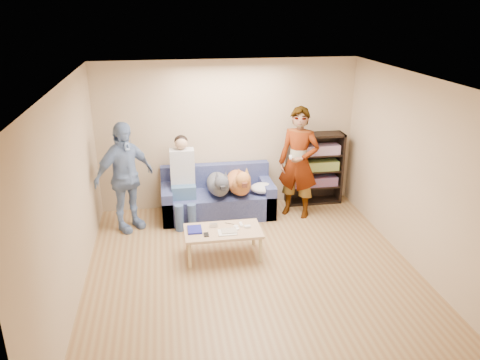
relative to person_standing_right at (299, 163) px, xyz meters
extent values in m
plane|color=olive|center=(-1.10, -1.84, -0.95)|extent=(5.00, 5.00, 0.00)
plane|color=white|center=(-1.10, -1.84, 1.65)|extent=(5.00, 5.00, 0.00)
plane|color=tan|center=(-1.10, 0.66, 0.35)|extent=(4.50, 0.00, 4.50)
plane|color=tan|center=(-1.10, -4.34, 0.35)|extent=(4.50, 0.00, 4.50)
plane|color=tan|center=(-3.35, -1.84, 0.35)|extent=(0.00, 5.00, 5.00)
plane|color=tan|center=(1.15, -1.84, 0.35)|extent=(0.00, 5.00, 5.00)
ellipsoid|color=#B7B8BC|center=(-0.58, 0.06, -0.44)|extent=(0.46, 0.39, 0.16)
imported|color=gray|center=(0.00, 0.00, 0.00)|extent=(0.83, 0.76, 1.89)
imported|color=#7991C1|center=(-2.85, -0.07, -0.06)|extent=(1.10, 0.97, 1.78)
cube|color=silver|center=(-0.20, -0.20, 0.18)|extent=(0.07, 0.13, 0.03)
cube|color=navy|center=(-1.85, -1.16, -0.51)|extent=(0.20, 0.26, 0.03)
cube|color=white|center=(-1.40, -1.31, -0.52)|extent=(0.26, 0.20, 0.02)
cube|color=#AEA08B|center=(-1.37, -1.29, -0.51)|extent=(0.22, 0.17, 0.01)
cube|color=#ABABAF|center=(-1.57, -1.09, -0.50)|extent=(0.11, 0.06, 0.05)
cube|color=white|center=(-1.17, -1.11, -0.51)|extent=(0.04, 0.13, 0.03)
cube|color=white|center=(-1.09, -1.19, -0.51)|extent=(0.09, 0.06, 0.03)
cylinder|color=white|center=(-1.25, -1.23, -0.52)|extent=(0.07, 0.07, 0.02)
cylinder|color=white|center=(-1.25, -1.15, -0.52)|extent=(0.07, 0.07, 0.02)
cylinder|color=#D2641D|center=(-1.47, -1.37, -0.52)|extent=(0.13, 0.06, 0.01)
cylinder|color=black|center=(-1.33, -1.03, -0.52)|extent=(0.13, 0.08, 0.01)
cube|color=black|center=(-1.70, -1.33, -0.52)|extent=(0.07, 0.12, 0.02)
cube|color=#515B93|center=(-1.35, 0.21, -0.74)|extent=(1.90, 0.85, 0.42)
cube|color=#515B93|center=(-1.35, 0.54, -0.33)|extent=(1.90, 0.18, 0.40)
cube|color=#515B93|center=(-2.21, 0.21, -0.66)|extent=(0.18, 0.85, 0.58)
cube|color=#515B93|center=(-0.49, 0.21, -0.66)|extent=(0.18, 0.85, 0.58)
cube|color=#446A97|center=(-1.93, 0.13, -0.42)|extent=(0.40, 0.38, 0.22)
cylinder|color=#41668F|center=(-2.03, -0.29, -0.74)|extent=(0.14, 0.14, 0.47)
cylinder|color=#3D4F86|center=(-1.83, -0.29, -0.74)|extent=(0.14, 0.14, 0.47)
cube|color=#BBBCC1|center=(-1.93, 0.23, -0.03)|extent=(0.40, 0.24, 0.58)
sphere|color=tan|center=(-1.93, 0.23, 0.37)|extent=(0.21, 0.21, 0.21)
ellipsoid|color=black|center=(-1.93, 0.26, 0.40)|extent=(0.22, 0.22, 0.19)
ellipsoid|color=#51555C|center=(-1.34, 0.17, -0.36)|extent=(0.38, 0.80, 0.33)
sphere|color=#52565D|center=(-1.34, -0.16, -0.28)|extent=(0.29, 0.29, 0.29)
sphere|color=#45484E|center=(-1.34, -0.33, -0.15)|extent=(0.23, 0.23, 0.23)
cube|color=black|center=(-1.34, -0.46, -0.18)|extent=(0.07, 0.11, 0.07)
cone|color=#53545F|center=(-1.41, -0.31, -0.03)|extent=(0.07, 0.07, 0.11)
cone|color=#4A4B54|center=(-1.28, -0.31, -0.03)|extent=(0.07, 0.07, 0.11)
cylinder|color=#474850|center=(-1.34, 0.59, -0.39)|extent=(0.04, 0.26, 0.15)
ellipsoid|color=#BB6439|center=(-1.00, 0.16, -0.35)|extent=(0.41, 0.85, 0.35)
sphere|color=#C76F3C|center=(-1.00, -0.14, -0.27)|extent=(0.31, 0.31, 0.31)
sphere|color=#B05935|center=(-1.00, -0.30, -0.13)|extent=(0.25, 0.25, 0.25)
cube|color=#51281B|center=(-1.00, -0.41, -0.16)|extent=(0.08, 0.12, 0.07)
cone|color=#C9753D|center=(-1.06, -0.28, 0.00)|extent=(0.08, 0.08, 0.12)
cone|color=#B97938|center=(-0.93, -0.28, 0.00)|extent=(0.08, 0.08, 0.12)
cylinder|color=#C1833B|center=(-1.00, 0.55, -0.39)|extent=(0.05, 0.28, 0.16)
cube|color=tan|center=(-1.45, -1.21, -0.55)|extent=(1.10, 0.60, 0.04)
cylinder|color=#D6BD83|center=(-1.95, -1.46, -0.76)|extent=(0.05, 0.05, 0.38)
cylinder|color=#D4C082|center=(-0.95, -1.46, -0.76)|extent=(0.05, 0.05, 0.38)
cylinder|color=tan|center=(-1.95, -0.96, -0.76)|extent=(0.05, 0.05, 0.38)
cylinder|color=tan|center=(-0.95, -0.96, -0.76)|extent=(0.05, 0.05, 0.38)
cube|color=black|center=(-0.03, 0.48, -0.30)|extent=(0.04, 0.34, 1.30)
cube|color=black|center=(0.93, 0.48, -0.30)|extent=(0.04, 0.34, 1.30)
cube|color=black|center=(0.45, 0.48, 0.33)|extent=(1.00, 0.34, 0.04)
cube|color=black|center=(0.45, 0.48, -0.93)|extent=(1.00, 0.34, 0.04)
cube|color=black|center=(0.45, 0.64, -0.30)|extent=(1.00, 0.02, 1.30)
cube|color=black|center=(0.45, 0.48, -0.63)|extent=(0.94, 0.32, 0.03)
cube|color=black|center=(0.45, 0.48, -0.33)|extent=(0.94, 0.32, 0.02)
cube|color=black|center=(0.45, 0.48, -0.03)|extent=(0.94, 0.32, 0.02)
cube|color=#B23333|center=(0.45, 0.46, -0.53)|extent=(0.84, 0.24, 0.17)
cube|color=gold|center=(0.45, 0.46, -0.23)|extent=(0.84, 0.24, 0.17)
cube|color=#994C99|center=(0.45, 0.46, 0.07)|extent=(0.84, 0.24, 0.17)
camera|label=1|loc=(-2.18, -7.17, 2.53)|focal=35.00mm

